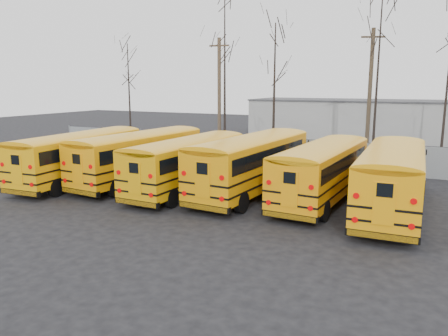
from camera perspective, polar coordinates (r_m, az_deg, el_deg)
The scene contains 16 objects.
ground at distance 21.08m, azimuth -4.08°, elevation -5.05°, with size 120.00×120.00×0.00m, color black.
fence at distance 31.59m, azimuth 6.90°, elevation 2.11°, with size 40.00×0.04×2.00m, color gray.
distant_building at distance 50.32m, azimuth 16.73°, elevation 6.13°, with size 22.00×8.00×4.00m, color #A9A9A4.
bus_a at distance 27.33m, azimuth -18.06°, elevation 1.93°, with size 3.18×10.99×3.04m.
bus_b at distance 26.30m, azimuth -10.67°, elevation 2.01°, with size 3.27×11.15×3.08m.
bus_c at distance 23.92m, azimuth -4.50°, elevation 1.14°, with size 2.73×10.70×2.98m.
bus_d at distance 23.24m, azimuth 3.93°, elevation 1.16°, with size 3.38×11.51×3.18m.
bus_e at distance 22.28m, azimuth 12.90°, elevation 0.16°, with size 3.04×10.73×2.97m.
bus_f at distance 21.11m, azimuth 21.19°, elevation -0.69°, with size 2.92×11.15×3.10m.
utility_pole_left at distance 36.99m, azimuth -0.62°, elevation 9.51°, with size 1.69×0.36×9.52m.
utility_pole_right at distance 35.86m, azimuth 18.49°, elevation 9.26°, with size 1.70×0.76×9.94m.
tree_0 at distance 40.23m, azimuth -12.26°, elevation 9.02°, with size 0.26×0.26×9.27m, color black.
tree_1 at distance 36.83m, azimuth 0.10°, elevation 11.73°, with size 0.26×0.26×12.63m, color black.
tree_2 at distance 33.06m, azimuth 6.57°, elevation 9.59°, with size 0.26×0.26×10.14m, color black.
tree_3 at distance 35.33m, azimuth 19.41°, elevation 11.33°, with size 0.26×0.26×12.85m, color black.
tree_4 at distance 32.11m, azimuth 27.17°, elevation 9.90°, with size 0.26×0.26×11.77m, color black.
Camera 1 is at (10.25, -17.49, 5.78)m, focal length 35.00 mm.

